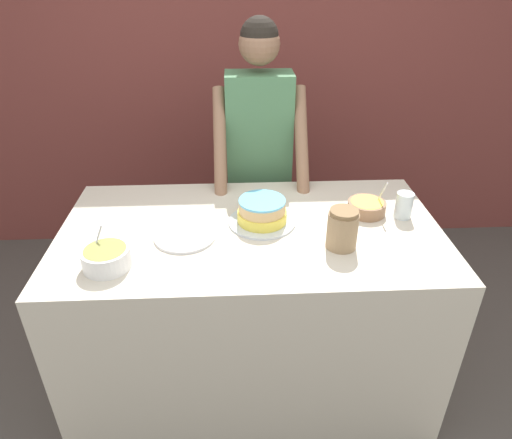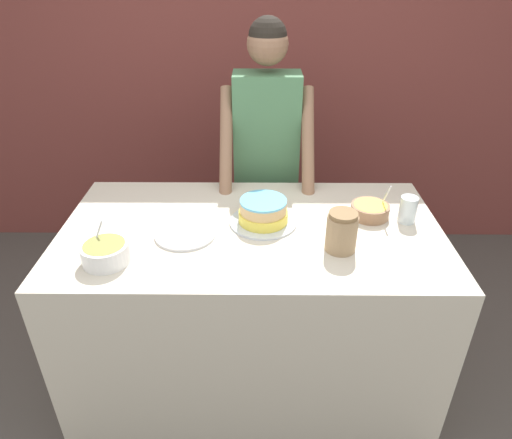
# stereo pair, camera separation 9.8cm
# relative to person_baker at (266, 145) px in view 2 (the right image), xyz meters

# --- Properties ---
(wall_back) EXTENTS (10.00, 0.05, 2.60)m
(wall_back) POSITION_rel_person_baker_xyz_m (-0.07, 0.81, 0.22)
(wall_back) COLOR brown
(wall_back) RESTS_ON ground_plane
(counter) EXTENTS (1.69, 0.92, 0.94)m
(counter) POSITION_rel_person_baker_xyz_m (-0.07, -0.66, -0.60)
(counter) COLOR beige
(counter) RESTS_ON ground_plane
(person_baker) EXTENTS (0.49, 0.47, 1.74)m
(person_baker) POSITION_rel_person_baker_xyz_m (0.00, 0.00, 0.00)
(person_baker) COLOR #2D2D38
(person_baker) RESTS_ON ground_plane
(cake) EXTENTS (0.30, 0.30, 0.12)m
(cake) POSITION_rel_person_baker_xyz_m (-0.02, -0.61, -0.08)
(cake) COLOR silver
(cake) RESTS_ON counter
(frosting_bowl_olive) EXTENTS (0.19, 0.19, 0.15)m
(frosting_bowl_olive) POSITION_rel_person_baker_xyz_m (-0.64, -0.92, -0.09)
(frosting_bowl_olive) COLOR white
(frosting_bowl_olive) RESTS_ON counter
(frosting_bowl_yellow) EXTENTS (0.18, 0.18, 0.18)m
(frosting_bowl_yellow) POSITION_rel_person_baker_xyz_m (0.47, -0.55, -0.10)
(frosting_bowl_yellow) COLOR #936B4C
(frosting_bowl_yellow) RESTS_ON counter
(drinking_glass) EXTENTS (0.08, 0.08, 0.12)m
(drinking_glass) POSITION_rel_person_baker_xyz_m (0.63, -0.59, -0.07)
(drinking_glass) COLOR silver
(drinking_glass) RESTS_ON counter
(ceramic_plate) EXTENTS (0.26, 0.26, 0.01)m
(ceramic_plate) POSITION_rel_person_baker_xyz_m (-0.36, -0.72, -0.13)
(ceramic_plate) COLOR silver
(ceramic_plate) RESTS_ON counter
(stoneware_jar) EXTENTS (0.13, 0.13, 0.17)m
(stoneware_jar) POSITION_rel_person_baker_xyz_m (0.29, -0.82, -0.05)
(stoneware_jar) COLOR #9E7F5B
(stoneware_jar) RESTS_ON counter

